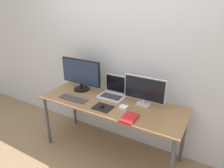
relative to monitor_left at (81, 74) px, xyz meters
The scene contains 11 objects.
ground_plane 1.20m from the monitor_left, 40.07° to the right, with size 12.00×12.00×0.00m, color #8C7051.
wall_back 0.67m from the monitor_left, 26.52° to the left, with size 7.00×0.05×2.50m.
desk 0.63m from the monitor_left, 13.01° to the right, with size 1.79×0.66×0.74m.
monitor_left is the anchor object (origin of this frame).
monitor_right 0.91m from the monitor_left, ahead, with size 0.49×0.11×0.35m.
laptop 0.51m from the monitor_left, ahead, with size 0.33×0.26×0.26m.
keyboard 0.37m from the monitor_left, 72.25° to the right, with size 0.38×0.12×0.02m.
mousepad 0.64m from the monitor_left, 28.64° to the right, with size 0.22×0.18×0.00m.
mouse 0.63m from the monitor_left, 29.36° to the right, with size 0.04×0.06×0.03m.
book 0.99m from the monitor_left, 21.83° to the right, with size 0.14×0.22×0.03m.
power_brick 0.80m from the monitor_left, 14.15° to the right, with size 0.09×0.08×0.03m.
Camera 1 is at (1.09, -1.53, 1.86)m, focal length 32.00 mm.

